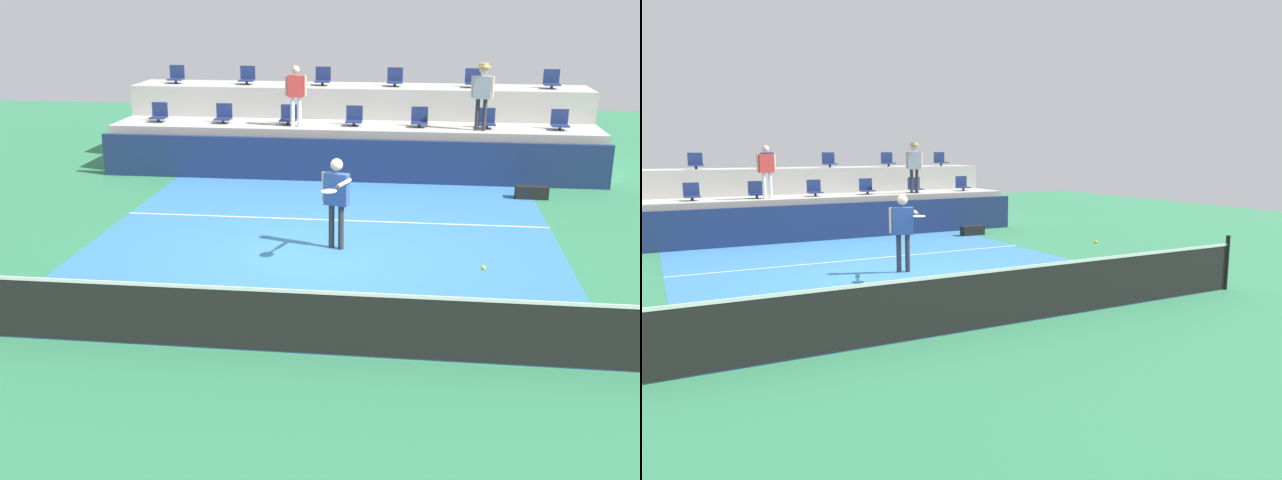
{
  "view_description": "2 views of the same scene",
  "coord_description": "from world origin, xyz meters",
  "views": [
    {
      "loc": [
        1.69,
        -13.24,
        4.59
      ],
      "look_at": [
        0.29,
        -2.1,
        1.0
      ],
      "focal_mm": 43.15,
      "sensor_mm": 36.0,
      "label": 1
    },
    {
      "loc": [
        -4.7,
        -11.51,
        2.72
      ],
      "look_at": [
        0.46,
        -1.91,
        1.04
      ],
      "focal_mm": 33.12,
      "sensor_mm": 36.0,
      "label": 2
    }
  ],
  "objects": [
    {
      "name": "court_inner_paint",
      "position": [
        0.0,
        1.0,
        0.0
      ],
      "size": [
        9.0,
        10.0,
        0.01
      ],
      "primitive_type": "cube",
      "color": "teal",
      "rests_on": "ground_plane"
    },
    {
      "name": "sponsor_backboard",
      "position": [
        0.0,
        6.0,
        0.55
      ],
      "size": [
        13.0,
        0.16,
        1.1
      ],
      "primitive_type": "cube",
      "color": "navy",
      "rests_on": "ground_plane"
    },
    {
      "name": "equipment_bag",
      "position": [
        4.45,
        4.82,
        0.15
      ],
      "size": [
        0.76,
        0.28,
        0.3
      ],
      "primitive_type": "cube",
      "color": "black",
      "rests_on": "ground_plane"
    },
    {
      "name": "stadium_chair_lower_right",
      "position": [
        3.51,
        7.23,
        1.46
      ],
      "size": [
        0.44,
        0.4,
        0.52
      ],
      "color": "#2D2D33",
      "rests_on": "seating_tier_lower"
    },
    {
      "name": "spectator_in_white",
      "position": [
        -1.47,
        6.85,
        2.2
      ],
      "size": [
        0.57,
        0.23,
        1.59
      ],
      "color": "white",
      "rests_on": "seating_tier_lower"
    },
    {
      "name": "stadium_chair_lower_mid_right",
      "position": [
        1.77,
        7.23,
        1.46
      ],
      "size": [
        0.44,
        0.4,
        0.52
      ],
      "color": "#2D2D33",
      "rests_on": "seating_tier_lower"
    },
    {
      "name": "stadium_chair_upper_right",
      "position": [
        3.22,
        9.03,
        2.31
      ],
      "size": [
        0.44,
        0.4,
        0.52
      ],
      "color": "#2D2D33",
      "rests_on": "seating_tier_upper"
    },
    {
      "name": "stadium_chair_upper_mid_left",
      "position": [
        -1.03,
        9.03,
        2.31
      ],
      "size": [
        0.44,
        0.4,
        0.52
      ],
      "color": "#2D2D33",
      "rests_on": "seating_tier_upper"
    },
    {
      "name": "seating_tier_upper",
      "position": [
        0.0,
        9.1,
        1.05
      ],
      "size": [
        13.0,
        1.8,
        2.1
      ],
      "primitive_type": "cube",
      "color": "#ADAAA3",
      "rests_on": "ground_plane"
    },
    {
      "name": "stadium_chair_upper_left",
      "position": [
        -3.24,
        9.03,
        2.31
      ],
      "size": [
        0.44,
        0.4,
        0.52
      ],
      "color": "#2D2D33",
      "rests_on": "seating_tier_upper"
    },
    {
      "name": "seating_tier_lower",
      "position": [
        0.0,
        7.3,
        0.62
      ],
      "size": [
        13.0,
        1.8,
        1.25
      ],
      "primitive_type": "cube",
      "color": "#ADAAA3",
      "rests_on": "ground_plane"
    },
    {
      "name": "stadium_chair_upper_mid_right",
      "position": [
        1.04,
        9.03,
        2.31
      ],
      "size": [
        0.44,
        0.4,
        0.52
      ],
      "color": "#2D2D33",
      "rests_on": "seating_tier_upper"
    },
    {
      "name": "stadium_chair_lower_center",
      "position": [
        0.04,
        7.23,
        1.46
      ],
      "size": [
        0.44,
        0.4,
        0.52
      ],
      "color": "#2D2D33",
      "rests_on": "seating_tier_lower"
    },
    {
      "name": "tennis_ball",
      "position": [
        2.68,
        -3.07,
        1.0
      ],
      "size": [
        0.07,
        0.07,
        0.07
      ],
      "color": "#CCE033"
    },
    {
      "name": "ground_plane",
      "position": [
        0.0,
        0.0,
        0.0
      ],
      "size": [
        40.0,
        40.0,
        0.0
      ],
      "primitive_type": "plane",
      "color": "#2D754C"
    },
    {
      "name": "stadium_chair_upper_far_right",
      "position": [
        5.37,
        9.03,
        2.31
      ],
      "size": [
        0.44,
        0.4,
        0.52
      ],
      "color": "#2D2D33",
      "rests_on": "seating_tier_upper"
    },
    {
      "name": "spectator_with_hat",
      "position": [
        3.33,
        6.85,
        2.29
      ],
      "size": [
        0.58,
        0.47,
        1.7
      ],
      "color": "#2D2D33",
      "rests_on": "seating_tier_lower"
    },
    {
      "name": "tennis_player",
      "position": [
        0.27,
        0.48,
        1.07
      ],
      "size": [
        0.58,
        1.31,
        1.73
      ],
      "color": "#2D2D33",
      "rests_on": "ground_plane"
    },
    {
      "name": "stadium_chair_lower_mid_left",
      "position": [
        -1.74,
        7.23,
        1.46
      ],
      "size": [
        0.44,
        0.4,
        0.52
      ],
      "color": "#2D2D33",
      "rests_on": "seating_tier_lower"
    },
    {
      "name": "court_service_line",
      "position": [
        0.0,
        2.4,
        0.01
      ],
      "size": [
        9.0,
        0.06,
        0.0
      ],
      "primitive_type": "cube",
      "color": "white",
      "rests_on": "ground_plane"
    },
    {
      "name": "stadium_chair_lower_far_right",
      "position": [
        5.38,
        7.23,
        1.46
      ],
      "size": [
        0.44,
        0.4,
        0.52
      ],
      "color": "#2D2D33",
      "rests_on": "seating_tier_lower"
    },
    {
      "name": "stadium_chair_lower_left",
      "position": [
        -3.53,
        7.23,
        1.46
      ],
      "size": [
        0.44,
        0.4,
        0.52
      ],
      "color": "#2D2D33",
      "rests_on": "seating_tier_lower"
    },
    {
      "name": "tennis_net",
      "position": [
        0.0,
        -4.0,
        0.5
      ],
      "size": [
        10.48,
        0.08,
        1.07
      ],
      "color": "black",
      "rests_on": "ground_plane"
    }
  ]
}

